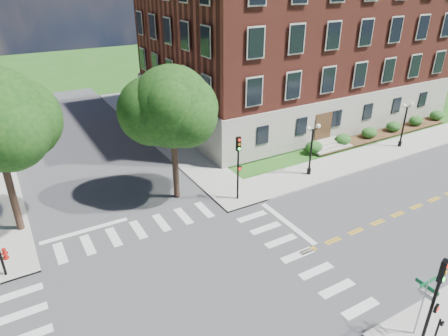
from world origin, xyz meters
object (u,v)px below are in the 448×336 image
twin_lamp_west (311,147)px  street_sign_pole (424,297)px  traffic_signal_ne (238,160)px  twin_lamp_east (404,122)px  fire_hydrant (5,254)px  traffic_signal_se (436,295)px  push_button_post (438,328)px

twin_lamp_west → street_sign_pole: 16.21m
traffic_signal_ne → twin_lamp_east: 18.54m
street_sign_pole → fire_hydrant: bearing=135.8°
traffic_signal_se → twin_lamp_west: traffic_signal_se is taller
traffic_signal_se → fire_hydrant: traffic_signal_se is taller
twin_lamp_west → street_sign_pole: size_ratio=1.36×
traffic_signal_ne → push_button_post: traffic_signal_ne is taller
street_sign_pole → twin_lamp_west: bearing=65.9°
twin_lamp_west → fire_hydrant: twin_lamp_west is taller
twin_lamp_east → fire_hydrant: size_ratio=5.64×
traffic_signal_se → push_button_post: size_ratio=4.00×
twin_lamp_west → street_sign_pole: (-6.62, -14.79, -0.21)m
twin_lamp_west → fire_hydrant: bearing=178.9°
traffic_signal_ne → twin_lamp_west: bearing=3.7°
street_sign_pole → fire_hydrant: (-15.64, 15.22, -1.84)m
twin_lamp_west → street_sign_pole: bearing=-114.1°
traffic_signal_se → fire_hydrant: size_ratio=6.40×
push_button_post → street_sign_pole: bearing=126.5°
traffic_signal_ne → twin_lamp_east: (18.52, 0.61, -0.66)m
traffic_signal_ne → street_sign_pole: size_ratio=1.55×
traffic_signal_ne → fire_hydrant: 15.39m
traffic_signal_se → traffic_signal_ne: bearing=90.0°
traffic_signal_se → fire_hydrant: (-15.13, 15.89, -2.72)m
traffic_signal_se → twin_lamp_west: 17.04m
push_button_post → traffic_signal_se: bearing=178.6°
traffic_signal_ne → twin_lamp_west: 7.19m
traffic_signal_ne → street_sign_pole: traffic_signal_ne is taller
push_button_post → twin_lamp_east: bearing=41.8°
twin_lamp_east → street_sign_pole: bearing=-140.3°
traffic_signal_ne → twin_lamp_east: bearing=1.9°
twin_lamp_west → traffic_signal_ne: bearing=-176.3°
traffic_signal_ne → twin_lamp_west: traffic_signal_ne is taller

